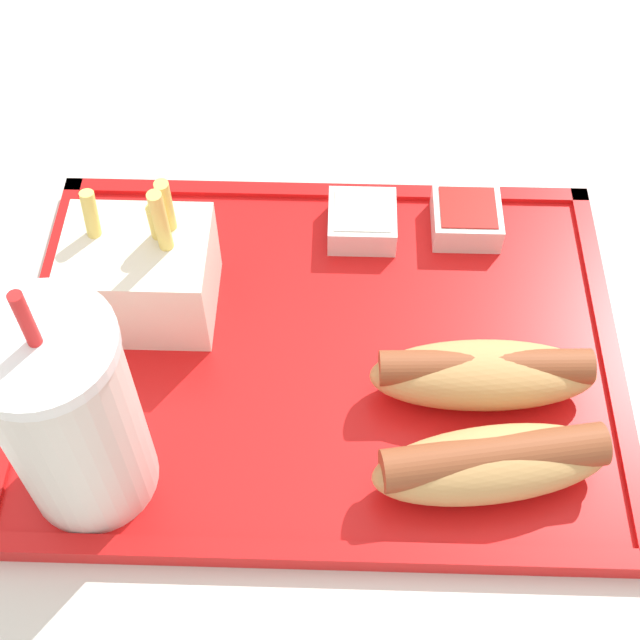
# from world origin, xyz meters

# --- Properties ---
(dining_table) EXTENTS (1.24, 1.17, 0.77)m
(dining_table) POSITION_xyz_m (0.00, 0.00, 0.39)
(dining_table) COLOR beige
(dining_table) RESTS_ON ground_plane
(food_tray) EXTENTS (0.38, 0.29, 0.01)m
(food_tray) POSITION_xyz_m (-0.02, -0.01, 0.78)
(food_tray) COLOR red
(food_tray) RESTS_ON dining_table
(soda_cup) EXTENTS (0.08, 0.08, 0.17)m
(soda_cup) POSITION_xyz_m (0.10, 0.08, 0.85)
(soda_cup) COLOR silver
(soda_cup) RESTS_ON food_tray
(hot_dog_far) EXTENTS (0.14, 0.07, 0.04)m
(hot_dog_far) POSITION_xyz_m (-0.12, 0.08, 0.80)
(hot_dog_far) COLOR tan
(hot_dog_far) RESTS_ON food_tray
(hot_dog_near) EXTENTS (0.14, 0.05, 0.04)m
(hot_dog_near) POSITION_xyz_m (-0.12, 0.02, 0.80)
(hot_dog_near) COLOR tan
(hot_dog_near) RESTS_ON food_tray
(fries_carton) EXTENTS (0.09, 0.07, 0.11)m
(fries_carton) POSITION_xyz_m (0.09, -0.05, 0.81)
(fries_carton) COLOR silver
(fries_carton) RESTS_ON food_tray
(sauce_cup_mayo) EXTENTS (0.05, 0.05, 0.02)m
(sauce_cup_mayo) POSITION_xyz_m (-0.05, -0.12, 0.79)
(sauce_cup_mayo) COLOR silver
(sauce_cup_mayo) RESTS_ON food_tray
(sauce_cup_ketchup) EXTENTS (0.05, 0.05, 0.02)m
(sauce_cup_ketchup) POSITION_xyz_m (-0.12, -0.12, 0.79)
(sauce_cup_ketchup) COLOR silver
(sauce_cup_ketchup) RESTS_ON food_tray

